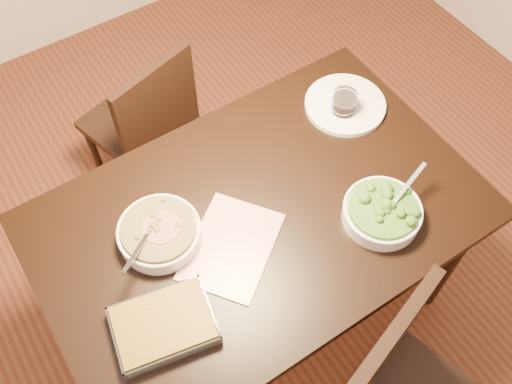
{
  "coord_description": "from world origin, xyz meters",
  "views": [
    {
      "loc": [
        -0.52,
        -0.77,
        2.3
      ],
      "look_at": [
        0.02,
        0.05,
        0.8
      ],
      "focal_mm": 40.0,
      "sensor_mm": 36.0,
      "label": 1
    }
  ],
  "objects_px": {
    "baking_dish": "(164,325)",
    "broccoli_bowl": "(382,212)",
    "dinner_plate": "(345,105)",
    "stew_bowl": "(159,233)",
    "table": "(259,229)",
    "chair_far": "(147,121)",
    "wine_tumbler": "(344,104)"
  },
  "relations": [
    {
      "from": "broccoli_bowl",
      "to": "chair_far",
      "type": "xyz_separation_m",
      "value": [
        -0.36,
        1.0,
        -0.32
      ]
    },
    {
      "from": "stew_bowl",
      "to": "chair_far",
      "type": "height_order",
      "value": "stew_bowl"
    },
    {
      "from": "dinner_plate",
      "to": "chair_far",
      "type": "distance_m",
      "value": 0.86
    },
    {
      "from": "stew_bowl",
      "to": "baking_dish",
      "type": "height_order",
      "value": "stew_bowl"
    },
    {
      "from": "table",
      "to": "chair_far",
      "type": "relative_size",
      "value": 1.7
    },
    {
      "from": "chair_far",
      "to": "table",
      "type": "bearing_deg",
      "value": 78.17
    },
    {
      "from": "stew_bowl",
      "to": "dinner_plate",
      "type": "distance_m",
      "value": 0.82
    },
    {
      "from": "stew_bowl",
      "to": "chair_far",
      "type": "bearing_deg",
      "value": 69.9
    },
    {
      "from": "baking_dish",
      "to": "chair_far",
      "type": "relative_size",
      "value": 0.38
    },
    {
      "from": "dinner_plate",
      "to": "chair_far",
      "type": "relative_size",
      "value": 0.35
    },
    {
      "from": "stew_bowl",
      "to": "dinner_plate",
      "type": "xyz_separation_m",
      "value": [
        0.81,
        0.11,
        -0.03
      ]
    },
    {
      "from": "stew_bowl",
      "to": "baking_dish",
      "type": "relative_size",
      "value": 0.82
    },
    {
      "from": "baking_dish",
      "to": "dinner_plate",
      "type": "xyz_separation_m",
      "value": [
        0.94,
        0.37,
        -0.01
      ]
    },
    {
      "from": "wine_tumbler",
      "to": "chair_far",
      "type": "distance_m",
      "value": 0.87
    },
    {
      "from": "broccoli_bowl",
      "to": "baking_dish",
      "type": "xyz_separation_m",
      "value": [
        -0.74,
        0.05,
        -0.01
      ]
    },
    {
      "from": "broccoli_bowl",
      "to": "baking_dish",
      "type": "distance_m",
      "value": 0.74
    },
    {
      "from": "stew_bowl",
      "to": "broccoli_bowl",
      "type": "distance_m",
      "value": 0.69
    },
    {
      "from": "wine_tumbler",
      "to": "dinner_plate",
      "type": "distance_m",
      "value": 0.06
    },
    {
      "from": "table",
      "to": "stew_bowl",
      "type": "xyz_separation_m",
      "value": [
        -0.3,
        0.09,
        0.13
      ]
    },
    {
      "from": "table",
      "to": "chair_far",
      "type": "xyz_separation_m",
      "value": [
        -0.05,
        0.78,
        -0.19
      ]
    },
    {
      "from": "baking_dish",
      "to": "broccoli_bowl",
      "type": "bearing_deg",
      "value": 7.44
    },
    {
      "from": "baking_dish",
      "to": "dinner_plate",
      "type": "bearing_deg",
      "value": 33.41
    },
    {
      "from": "stew_bowl",
      "to": "wine_tumbler",
      "type": "xyz_separation_m",
      "value": [
        0.78,
        0.09,
        0.02
      ]
    },
    {
      "from": "baking_dish",
      "to": "wine_tumbler",
      "type": "xyz_separation_m",
      "value": [
        0.91,
        0.35,
        0.03
      ]
    },
    {
      "from": "broccoli_bowl",
      "to": "chair_far",
      "type": "distance_m",
      "value": 1.12
    },
    {
      "from": "broccoli_bowl",
      "to": "wine_tumbler",
      "type": "xyz_separation_m",
      "value": [
        0.16,
        0.41,
        0.02
      ]
    },
    {
      "from": "table",
      "to": "dinner_plate",
      "type": "relative_size",
      "value": 4.82
    },
    {
      "from": "stew_bowl",
      "to": "wine_tumbler",
      "type": "height_order",
      "value": "wine_tumbler"
    },
    {
      "from": "stew_bowl",
      "to": "wine_tumbler",
      "type": "relative_size",
      "value": 2.66
    },
    {
      "from": "table",
      "to": "broccoli_bowl",
      "type": "distance_m",
      "value": 0.4
    },
    {
      "from": "stew_bowl",
      "to": "wine_tumbler",
      "type": "distance_m",
      "value": 0.79
    },
    {
      "from": "chair_far",
      "to": "wine_tumbler",
      "type": "bearing_deg",
      "value": 115.97
    }
  ]
}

